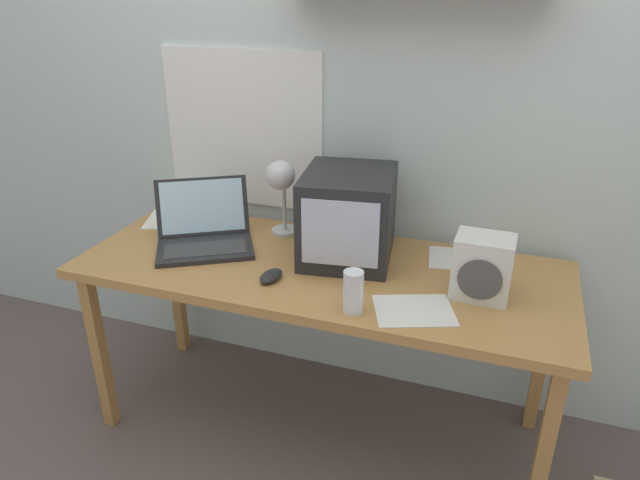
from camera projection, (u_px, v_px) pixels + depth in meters
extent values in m
plane|color=#665654|center=(320.00, 423.00, 2.33)|extent=(12.00, 12.00, 0.00)
cube|color=silver|center=(356.00, 81.00, 2.13)|extent=(5.60, 0.06, 2.60)
cube|color=white|center=(243.00, 129.00, 2.33)|extent=(0.69, 0.01, 0.64)
cube|color=#B98446|center=(320.00, 270.00, 2.03)|extent=(1.73, 0.67, 0.03)
cube|color=#B98446|center=(99.00, 352.00, 2.19)|extent=(0.04, 0.05, 0.69)
cube|color=#B98446|center=(543.00, 458.00, 1.71)|extent=(0.04, 0.05, 0.69)
cube|color=#B98446|center=(177.00, 286.00, 2.66)|extent=(0.04, 0.05, 0.69)
cube|color=#B98446|center=(542.00, 355.00, 2.17)|extent=(0.04, 0.05, 0.69)
cube|color=#232326|center=(348.00, 215.00, 2.03)|extent=(0.36, 0.40, 0.32)
cube|color=silver|center=(340.00, 234.00, 1.87)|extent=(0.26, 0.04, 0.23)
cube|color=#232326|center=(205.00, 249.00, 2.13)|extent=(0.42, 0.37, 0.02)
cube|color=#38383A|center=(205.00, 249.00, 2.11)|extent=(0.32, 0.26, 0.00)
cube|color=#232326|center=(202.00, 206.00, 2.22)|extent=(0.35, 0.26, 0.21)
cube|color=#AED2E9|center=(202.00, 206.00, 2.22)|extent=(0.32, 0.24, 0.19)
cylinder|color=silver|center=(285.00, 231.00, 2.29)|extent=(0.11, 0.11, 0.01)
cylinder|color=silver|center=(284.00, 200.00, 2.23)|extent=(0.02, 0.02, 0.25)
sphere|color=silver|center=(280.00, 175.00, 2.12)|extent=(0.11, 0.11, 0.11)
cylinder|color=white|center=(353.00, 292.00, 1.72)|extent=(0.06, 0.06, 0.14)
cylinder|color=orange|center=(353.00, 297.00, 1.73)|extent=(0.05, 0.05, 0.10)
cube|color=silver|center=(482.00, 267.00, 1.79)|extent=(0.18, 0.14, 0.21)
cylinder|color=#4C4C51|center=(480.00, 280.00, 1.73)|extent=(0.13, 0.01, 0.13)
ellipsoid|color=#232326|center=(271.00, 276.00, 1.92)|extent=(0.08, 0.11, 0.03)
cube|color=silver|center=(414.00, 310.00, 1.75)|extent=(0.29, 0.26, 0.00)
cube|color=silver|center=(458.00, 259.00, 2.07)|extent=(0.23, 0.21, 0.00)
cube|color=white|center=(178.00, 219.00, 2.41)|extent=(0.31, 0.29, 0.00)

